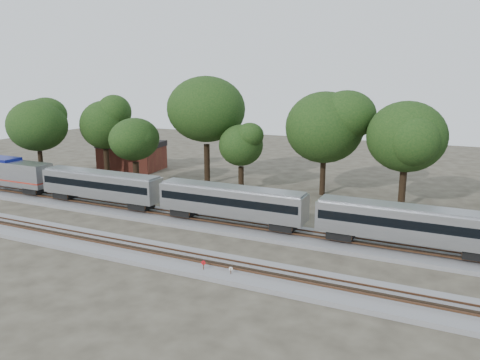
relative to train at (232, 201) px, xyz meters
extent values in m
plane|color=#383328|center=(-2.76, -6.00, -3.02)|extent=(160.00, 160.00, 0.00)
cube|color=slate|center=(-2.76, 0.00, -2.82)|extent=(160.00, 5.00, 0.40)
cube|color=brown|center=(-2.76, -0.72, -2.37)|extent=(160.00, 0.08, 0.15)
cube|color=brown|center=(-2.76, 0.72, -2.37)|extent=(160.00, 0.08, 0.15)
cube|color=slate|center=(-2.76, -10.00, -2.82)|extent=(160.00, 5.00, 0.40)
cube|color=brown|center=(-2.76, -10.72, -2.37)|extent=(160.00, 0.08, 0.15)
cube|color=brown|center=(-2.76, -9.28, -2.37)|extent=(160.00, 0.08, 0.15)
cube|color=#B5B7BC|center=(-31.58, 0.00, 0.07)|extent=(9.79, 2.77, 3.05)
cube|color=#AA281A|center=(-32.69, 0.00, -0.72)|extent=(12.01, 2.81, 0.17)
cube|color=black|center=(-28.76, 0.00, -1.87)|extent=(2.40, 2.03, 0.83)
cube|color=#B5B7BC|center=(-17.56, 0.00, -0.07)|extent=(16.08, 2.77, 2.77)
cube|color=black|center=(-17.56, 0.00, 0.20)|extent=(15.52, 2.82, 0.83)
cube|color=gray|center=(-17.56, 0.00, 1.36)|extent=(15.71, 2.22, 0.32)
cube|color=black|center=(-23.39, 0.00, -1.87)|extent=(2.40, 2.03, 0.83)
cube|color=black|center=(-11.74, 0.00, -1.87)|extent=(2.40, 2.03, 0.83)
cube|color=#B5B7BC|center=(-0.13, 0.00, -0.07)|extent=(16.08, 2.77, 2.77)
cube|color=black|center=(-0.13, 0.00, 0.20)|extent=(15.52, 2.82, 0.83)
cube|color=gray|center=(-0.13, 0.00, 1.36)|extent=(15.71, 2.22, 0.32)
cube|color=black|center=(-5.95, 0.00, -1.87)|extent=(2.40, 2.03, 0.83)
cube|color=black|center=(5.69, 0.00, -1.87)|extent=(2.40, 2.03, 0.83)
cube|color=#B5B7BC|center=(17.30, 0.00, -0.07)|extent=(16.08, 2.77, 2.77)
cube|color=black|center=(17.30, 0.00, 0.20)|extent=(15.52, 2.82, 0.83)
cube|color=gray|center=(17.30, 0.00, 1.36)|extent=(15.71, 2.22, 0.32)
cube|color=black|center=(11.48, 0.00, -1.87)|extent=(2.40, 2.03, 0.83)
cube|color=black|center=(23.12, 0.00, -1.87)|extent=(2.40, 2.03, 0.83)
cylinder|color=#512D19|center=(2.96, -11.40, -2.51)|extent=(0.07, 0.07, 1.03)
cylinder|color=red|center=(2.96, -11.40, -2.05)|extent=(0.37, 0.08, 0.37)
cylinder|color=#512D19|center=(5.35, -11.22, -2.58)|extent=(0.06, 0.06, 0.88)
cylinder|color=silver|center=(5.35, -11.22, -2.19)|extent=(0.30, 0.15, 0.31)
cube|color=#512D19|center=(2.07, -11.17, -2.87)|extent=(0.52, 0.34, 0.30)
cube|color=brown|center=(-29.34, 20.94, -1.08)|extent=(10.36, 7.75, 3.89)
cube|color=black|center=(-29.34, 20.94, 1.30)|extent=(10.58, 7.97, 0.87)
cylinder|color=black|center=(-36.18, 7.84, -0.75)|extent=(0.70, 0.70, 4.55)
ellipsoid|color=black|center=(-36.18, 7.84, 5.42)|extent=(8.57, 8.57, 7.29)
cylinder|color=black|center=(-29.06, 14.25, -0.80)|extent=(0.70, 0.70, 4.44)
ellipsoid|color=black|center=(-29.06, 14.25, 5.22)|extent=(8.37, 8.37, 7.11)
cylinder|color=black|center=(-20.28, 10.26, -1.13)|extent=(0.70, 0.70, 3.78)
ellipsoid|color=black|center=(-20.28, 10.26, 4.00)|extent=(7.13, 7.13, 6.06)
cylinder|color=black|center=(-12.50, 16.96, -0.07)|extent=(0.70, 0.70, 5.91)
ellipsoid|color=black|center=(-12.50, 16.96, 7.96)|extent=(11.15, 11.15, 9.47)
cylinder|color=black|center=(-6.00, 14.91, -1.28)|extent=(0.70, 0.70, 3.47)
ellipsoid|color=black|center=(-6.00, 14.91, 3.43)|extent=(6.55, 6.55, 5.57)
cylinder|color=black|center=(4.70, 17.89, -0.57)|extent=(0.70, 0.70, 4.90)
ellipsoid|color=black|center=(4.70, 17.89, 6.08)|extent=(9.24, 9.24, 7.85)
cylinder|color=black|center=(15.19, 15.21, -0.66)|extent=(0.70, 0.70, 4.72)
ellipsoid|color=black|center=(15.19, 15.21, 5.75)|extent=(8.91, 8.91, 7.57)
camera|label=1|loc=(20.76, -42.19, 12.89)|focal=35.00mm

